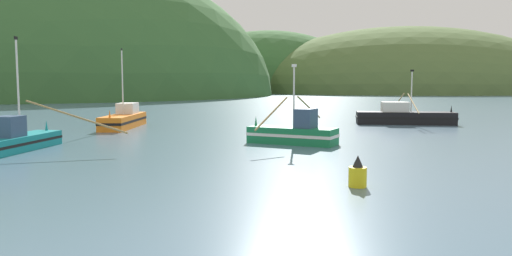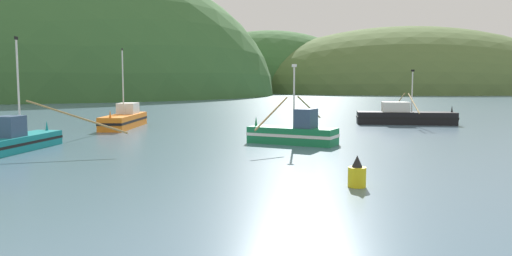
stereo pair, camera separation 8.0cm
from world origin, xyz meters
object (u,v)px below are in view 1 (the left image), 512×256
fishing_boat_teal (13,141)px  fishing_boat_black (404,116)px  channel_buoy (358,174)px  fishing_boat_orange (124,119)px  fishing_boat_green (294,133)px

fishing_boat_teal → fishing_boat_black: size_ratio=1.08×
fishing_boat_teal → channel_buoy: 21.99m
fishing_boat_teal → channel_buoy: bearing=-110.2°
fishing_boat_teal → fishing_boat_orange: 16.45m
fishing_boat_green → fishing_boat_black: size_ratio=0.74×
fishing_boat_teal → fishing_boat_green: (18.17, 1.84, 0.09)m
fishing_boat_teal → fishing_boat_green: 18.27m
fishing_boat_black → fishing_boat_orange: size_ratio=1.45×
fishing_boat_black → channel_buoy: 32.15m
fishing_boat_black → fishing_boat_green: bearing=-120.8°
fishing_boat_black → fishing_boat_orange: (-28.03, -0.47, -0.02)m
fishing_boat_teal → fishing_boat_black: fishing_boat_teal is taller
fishing_boat_black → fishing_boat_orange: 28.03m
fishing_boat_black → channel_buoy: fishing_boat_black is taller
fishing_boat_green → fishing_boat_orange: size_ratio=1.06×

